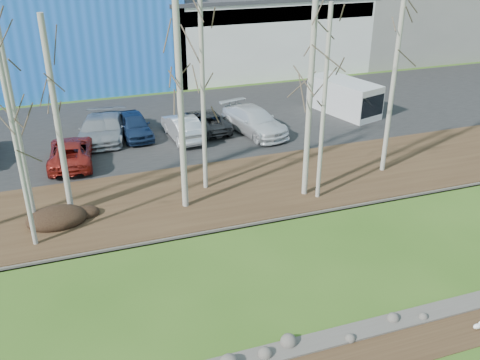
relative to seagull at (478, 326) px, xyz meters
name	(u,v)px	position (x,y,z in m)	size (l,w,h in m)	color
near_bank_rocks	(293,349)	(-6.34, 1.20, -0.16)	(80.00, 0.80, 0.50)	#47423D
river	(250,278)	(-6.34, 5.30, -0.16)	(80.00, 8.00, 0.90)	#132231
far_bank_rocks	(219,227)	(-6.34, 9.40, -0.16)	(80.00, 0.80, 0.46)	#47423D
far_bank	(201,195)	(-6.34, 12.60, -0.08)	(80.00, 7.00, 0.15)	#382616
parking_lot	(159,127)	(-6.34, 23.10, -0.09)	(80.00, 14.00, 0.14)	black
building_blue	(51,33)	(-12.34, 37.10, 4.00)	(20.40, 12.24, 8.30)	blue
building_white	(254,29)	(5.66, 37.09, 3.26)	(18.36, 12.24, 6.80)	silver
building_grey	(401,17)	(21.66, 37.10, 3.50)	(14.28, 12.24, 7.30)	slate
seagull	(478,326)	(0.00, 0.00, 0.00)	(0.39, 0.18, 0.28)	gold
dirt_mound	(57,217)	(-13.30, 11.97, 0.26)	(2.71, 1.91, 0.53)	black
birch_1	(16,123)	(-14.26, 12.34, 4.78)	(0.23, 0.23, 9.57)	#B9B5A8
birch_2	(57,121)	(-12.63, 12.72, 4.57)	(0.27, 0.27, 9.15)	#B9B5A8
birch_3	(15,138)	(-14.24, 10.42, 4.82)	(0.20, 0.20, 9.66)	#B9B5A8
birch_4	(181,108)	(-7.35, 11.63, 4.91)	(0.29, 0.29, 9.83)	#B9B5A8
birch_5	(203,97)	(-5.89, 13.19, 4.83)	(0.22, 0.22, 9.67)	#B9B5A8
birch_6	(324,107)	(-0.89, 10.37, 4.67)	(0.21, 0.21, 9.35)	#B9B5A8
birch_7	(310,101)	(-1.36, 10.90, 4.84)	(0.27, 0.27, 9.70)	#B9B5A8
birch_8	(394,79)	(3.94, 12.05, 5.12)	(0.25, 0.25, 10.26)	#B9B5A8
car_2	(71,152)	(-12.25, 18.60, 0.68)	(2.32, 5.03, 1.40)	maroon
car_3	(109,128)	(-9.73, 21.80, 0.69)	(1.97, 4.84, 1.40)	#95979C
car_4	(134,125)	(-8.18, 21.67, 0.74)	(1.78, 4.42, 1.51)	navy
car_5	(182,127)	(-5.38, 20.32, 0.73)	(1.59, 4.55, 1.50)	silver
car_6	(207,121)	(-3.53, 21.25, 0.63)	(2.15, 4.66, 1.30)	#2B2B2E
car_7	(254,121)	(-0.76, 19.78, 0.79)	(2.25, 5.54, 1.61)	silver
car_8	(96,129)	(-10.56, 21.80, 0.69)	(1.97, 4.84, 1.40)	#95979C
van_white	(346,97)	(6.74, 21.25, 1.16)	(3.64, 5.77, 2.35)	white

